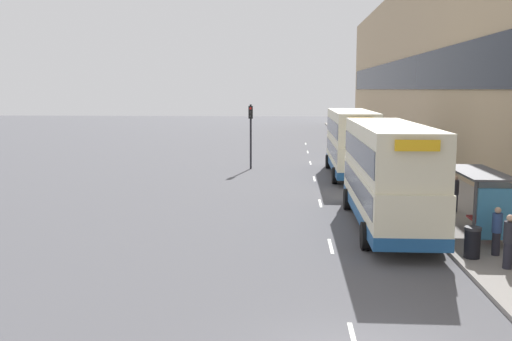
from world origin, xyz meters
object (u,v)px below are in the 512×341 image
at_px(pedestrian_3, 508,210).
at_px(traffic_light_far_kerb, 251,126).
at_px(double_decker_bus_near, 388,173).
at_px(pedestrian_2, 455,193).
at_px(bus_shelter, 485,192).
at_px(car_0, 345,146).
at_px(pedestrian_at_shelter, 509,241).
at_px(pedestrian_1, 497,231).
at_px(litter_bin, 472,242).
at_px(double_decker_bus_ahead, 351,142).

xyz_separation_m(pedestrian_3, traffic_light_far_kerb, (-11.38, 18.20, 2.10)).
height_order(pedestrian_3, traffic_light_far_kerb, traffic_light_far_kerb).
bearing_deg(double_decker_bus_near, pedestrian_2, 38.29).
xyz_separation_m(bus_shelter, double_decker_bus_near, (-3.30, 1.86, 0.41)).
xyz_separation_m(double_decker_bus_near, car_0, (0.63, 25.73, -1.45)).
relative_size(double_decker_bus_near, car_0, 2.34).
xyz_separation_m(pedestrian_2, pedestrian_3, (0.97, -3.76, 0.03)).
height_order(bus_shelter, pedestrian_3, bus_shelter).
height_order(pedestrian_at_shelter, traffic_light_far_kerb, traffic_light_far_kerb).
bearing_deg(car_0, traffic_light_far_kerb, -131.48).
bearing_deg(double_decker_bus_near, pedestrian_3, -12.10).
relative_size(bus_shelter, pedestrian_1, 2.54).
xyz_separation_m(car_0, pedestrian_1, (2.34, -29.92, 0.15)).
bearing_deg(pedestrian_at_shelter, litter_bin, 124.44).
relative_size(bus_shelter, litter_bin, 4.00).
distance_m(bus_shelter, pedestrian_3, 1.73).
bearing_deg(pedestrian_at_shelter, pedestrian_1, 84.39).
bearing_deg(pedestrian_2, pedestrian_3, -75.51).
bearing_deg(bus_shelter, pedestrian_1, -97.92).
relative_size(bus_shelter, pedestrian_3, 2.42).
height_order(car_0, traffic_light_far_kerb, traffic_light_far_kerb).
bearing_deg(pedestrian_3, car_0, 98.26).
bearing_deg(pedestrian_at_shelter, car_0, 94.01).
height_order(bus_shelter, litter_bin, bus_shelter).
distance_m(pedestrian_1, pedestrian_3, 3.58).
height_order(double_decker_bus_near, pedestrian_3, double_decker_bus_near).
relative_size(pedestrian_at_shelter, traffic_light_far_kerb, 0.37).
bearing_deg(double_decker_bus_near, bus_shelter, -29.45).
height_order(bus_shelter, pedestrian_2, bus_shelter).
height_order(bus_shelter, double_decker_bus_near, double_decker_bus_near).
bearing_deg(litter_bin, double_decker_bus_near, 114.45).
bearing_deg(car_0, litter_bin, -87.27).
distance_m(pedestrian_2, litter_bin, 7.50).
bearing_deg(car_0, pedestrian_2, -82.78).
xyz_separation_m(bus_shelter, litter_bin, (-1.22, -2.70, -1.21)).
distance_m(pedestrian_at_shelter, litter_bin, 1.38).
height_order(bus_shelter, traffic_light_far_kerb, traffic_light_far_kerb).
bearing_deg(pedestrian_1, pedestrian_2, 85.41).
bearing_deg(bus_shelter, pedestrian_3, 36.59).
xyz_separation_m(bus_shelter, car_0, (-2.67, 27.59, -1.04)).
distance_m(car_0, pedestrian_3, 26.97).
bearing_deg(pedestrian_at_shelter, double_decker_bus_ahead, 98.16).
height_order(double_decker_bus_ahead, car_0, double_decker_bus_ahead).
bearing_deg(double_decker_bus_ahead, bus_shelter, -78.36).
bearing_deg(pedestrian_2, double_decker_bus_ahead, 107.20).
relative_size(double_decker_bus_near, pedestrian_at_shelter, 6.17).
bearing_deg(double_decker_bus_ahead, litter_bin, -83.62).
xyz_separation_m(pedestrian_at_shelter, traffic_light_far_kerb, (-9.70, 22.90, 2.10)).
distance_m(car_0, traffic_light_far_kerb, 11.56).
bearing_deg(pedestrian_2, traffic_light_far_kerb, 125.77).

